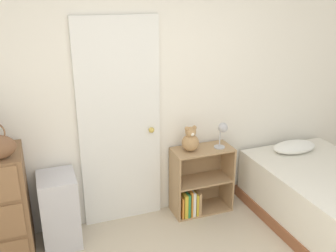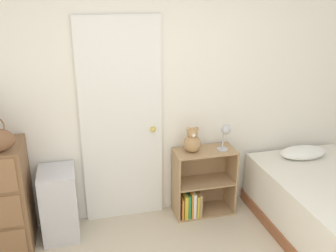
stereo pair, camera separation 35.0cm
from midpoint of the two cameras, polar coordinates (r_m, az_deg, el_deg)
The scene contains 6 objects.
wall_back at distance 3.63m, azimuth -1.35°, elevation 4.62°, with size 10.00×0.06×2.55m.
door_closed at distance 3.62m, azimuth -4.34°, elevation 0.29°, with size 0.79×0.09×2.04m.
storage_bin at distance 3.70m, azimuth -13.60°, elevation -11.48°, with size 0.33×0.39×0.69m.
bookshelf at distance 4.00m, azimuth 7.27°, elevation -9.36°, with size 0.63×0.30×0.72m.
teddy_bear at distance 3.73m, azimuth 6.41°, elevation -2.38°, with size 0.17×0.17×0.26m.
desk_lamp at distance 3.78m, azimuth 11.37°, elevation -1.01°, with size 0.13×0.12×0.27m.
Camera 2 is at (-0.61, -1.47, 2.25)m, focal length 40.00 mm.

